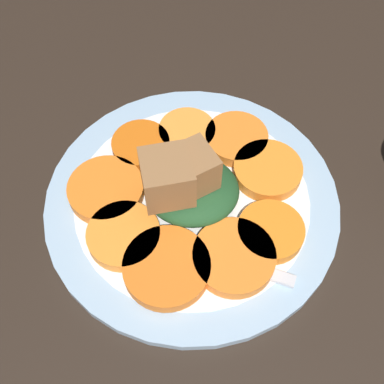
% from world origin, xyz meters
% --- Properties ---
extents(table_slab, '(1.20, 1.20, 0.02)m').
position_xyz_m(table_slab, '(0.00, 0.00, 0.01)').
color(table_slab, black).
rests_on(table_slab, ground).
extents(plate, '(0.28, 0.28, 0.01)m').
position_xyz_m(plate, '(0.00, 0.00, 0.03)').
color(plate, '#99B7D1').
rests_on(plate, table_slab).
extents(carrot_slice_0, '(0.06, 0.06, 0.01)m').
position_xyz_m(carrot_slice_0, '(-0.06, 0.06, 0.04)').
color(carrot_slice_0, '#D56013').
rests_on(carrot_slice_0, plate).
extents(carrot_slice_1, '(0.07, 0.07, 0.01)m').
position_xyz_m(carrot_slice_1, '(-0.08, -0.00, 0.04)').
color(carrot_slice_1, orange).
rests_on(carrot_slice_1, plate).
extents(carrot_slice_2, '(0.07, 0.07, 0.01)m').
position_xyz_m(carrot_slice_2, '(-0.06, -0.05, 0.04)').
color(carrot_slice_2, orange).
rests_on(carrot_slice_2, plate).
extents(carrot_slice_3, '(0.08, 0.08, 0.01)m').
position_xyz_m(carrot_slice_3, '(-0.02, -0.08, 0.04)').
color(carrot_slice_3, orange).
rests_on(carrot_slice_3, plate).
extents(carrot_slice_4, '(0.07, 0.07, 0.01)m').
position_xyz_m(carrot_slice_4, '(0.04, -0.06, 0.04)').
color(carrot_slice_4, orange).
rests_on(carrot_slice_4, plate).
extents(carrot_slice_5, '(0.06, 0.06, 0.01)m').
position_xyz_m(carrot_slice_5, '(0.07, -0.04, 0.04)').
color(carrot_slice_5, orange).
rests_on(carrot_slice_5, plate).
extents(carrot_slice_6, '(0.07, 0.07, 0.01)m').
position_xyz_m(carrot_slice_6, '(0.07, 0.03, 0.04)').
color(carrot_slice_6, orange).
rests_on(carrot_slice_6, plate).
extents(carrot_slice_7, '(0.06, 0.06, 0.01)m').
position_xyz_m(carrot_slice_7, '(0.04, 0.07, 0.04)').
color(carrot_slice_7, orange).
rests_on(carrot_slice_7, plate).
extents(carrot_slice_8, '(0.06, 0.06, 0.01)m').
position_xyz_m(carrot_slice_8, '(-0.01, 0.07, 0.04)').
color(carrot_slice_8, orange).
rests_on(carrot_slice_8, plate).
extents(center_pile, '(0.09, 0.08, 0.07)m').
position_xyz_m(center_pile, '(-0.01, -0.00, 0.06)').
color(center_pile, '#1E4723').
rests_on(center_pile, plate).
extents(fork, '(0.19, 0.07, 0.00)m').
position_xyz_m(fork, '(-0.00, -0.05, 0.03)').
color(fork, silver).
rests_on(fork, plate).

